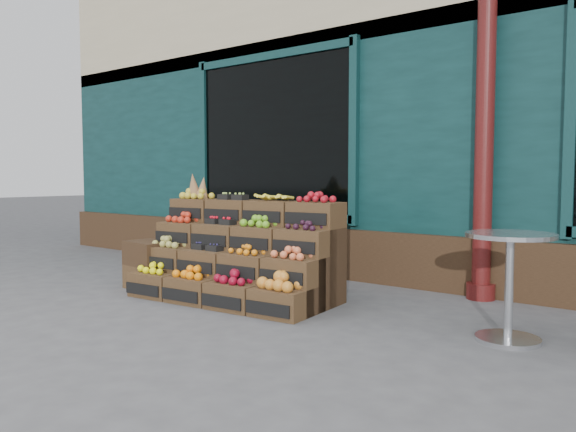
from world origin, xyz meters
The scene contains 6 objects.
ground centered at (0.00, 0.00, 0.00)m, with size 60.00×60.00×0.00m, color #4D4D50.
shop_facade centered at (0.00, 5.11, 2.40)m, with size 12.00×6.24×4.80m.
crate_display centered at (-0.75, 0.61, 0.39)m, with size 2.09×1.15×1.26m.
spare_crates centered at (-1.84, 0.34, 0.26)m, with size 0.56×0.42×0.52m.
bistro_table centered at (1.86, 0.73, 0.51)m, with size 0.64×0.64×0.81m.
shopkeeper centered at (-1.66, 2.93, 0.92)m, with size 0.67×0.44×1.85m, color #1D6531.
Camera 1 is at (3.07, -3.52, 1.23)m, focal length 35.00 mm.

